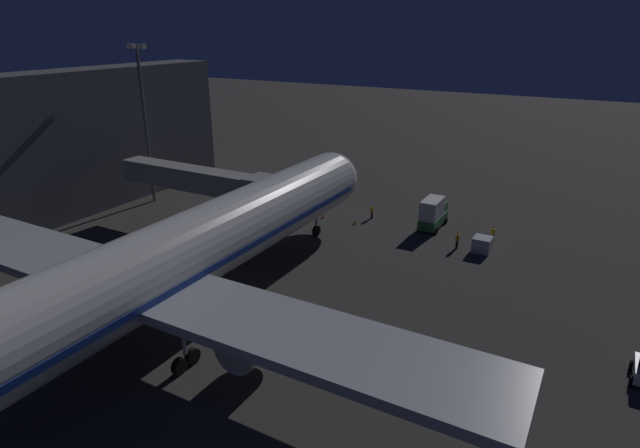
{
  "coord_description": "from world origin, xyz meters",
  "views": [
    {
      "loc": [
        -27.12,
        29.9,
        22.38
      ],
      "look_at": [
        -3.0,
        -13.13,
        3.5
      ],
      "focal_mm": 29.22,
      "sensor_mm": 36.0,
      "label": 1
    }
  ],
  "objects_px": {
    "ground_crew_by_tug": "(493,233)",
    "traffic_cone_nose_starboard": "(323,216)",
    "airliner_at_gate": "(134,281)",
    "jet_bridge": "(208,182)",
    "catering_truck": "(433,213)",
    "apron_floodlight_mast": "(144,115)",
    "ground_crew_by_belt_loader": "(372,211)",
    "traffic_cone_nose_port": "(355,222)",
    "ground_crew_near_nose_gear": "(457,239)",
    "baggage_container_near_belt": "(482,245)"
  },
  "relations": [
    {
      "from": "ground_crew_by_tug",
      "to": "traffic_cone_nose_starboard",
      "type": "height_order",
      "value": "ground_crew_by_tug"
    },
    {
      "from": "airliner_at_gate",
      "to": "jet_bridge",
      "type": "relative_size",
      "value": 3.03
    },
    {
      "from": "jet_bridge",
      "to": "catering_truck",
      "type": "relative_size",
      "value": 3.96
    },
    {
      "from": "airliner_at_gate",
      "to": "apron_floodlight_mast",
      "type": "relative_size",
      "value": 3.22
    },
    {
      "from": "ground_crew_by_belt_loader",
      "to": "traffic_cone_nose_port",
      "type": "height_order",
      "value": "ground_crew_by_belt_loader"
    },
    {
      "from": "jet_bridge",
      "to": "ground_crew_by_tug",
      "type": "relative_size",
      "value": 11.31
    },
    {
      "from": "traffic_cone_nose_starboard",
      "to": "airliner_at_gate",
      "type": "bearing_deg",
      "value": 94.04
    },
    {
      "from": "traffic_cone_nose_port",
      "to": "traffic_cone_nose_starboard",
      "type": "relative_size",
      "value": 1.0
    },
    {
      "from": "ground_crew_near_nose_gear",
      "to": "traffic_cone_nose_starboard",
      "type": "xyz_separation_m",
      "value": [
        17.07,
        -1.22,
        -0.76
      ]
    },
    {
      "from": "catering_truck",
      "to": "traffic_cone_nose_port",
      "type": "distance_m",
      "value": 9.27
    },
    {
      "from": "apron_floodlight_mast",
      "to": "catering_truck",
      "type": "xyz_separation_m",
      "value": [
        -36.14,
        -8.79,
        -9.77
      ]
    },
    {
      "from": "ground_crew_by_belt_loader",
      "to": "traffic_cone_nose_starboard",
      "type": "height_order",
      "value": "ground_crew_by_belt_loader"
    },
    {
      "from": "jet_bridge",
      "to": "traffic_cone_nose_starboard",
      "type": "height_order",
      "value": "jet_bridge"
    },
    {
      "from": "catering_truck",
      "to": "ground_crew_by_belt_loader",
      "type": "bearing_deg",
      "value": 5.01
    },
    {
      "from": "airliner_at_gate",
      "to": "ground_crew_by_belt_loader",
      "type": "distance_m",
      "value": 34.45
    },
    {
      "from": "apron_floodlight_mast",
      "to": "traffic_cone_nose_port",
      "type": "distance_m",
      "value": 30.39
    },
    {
      "from": "airliner_at_gate",
      "to": "ground_crew_by_tug",
      "type": "bearing_deg",
      "value": -118.04
    },
    {
      "from": "ground_crew_near_nose_gear",
      "to": "ground_crew_by_belt_loader",
      "type": "xyz_separation_m",
      "value": [
        11.73,
        -4.06,
        -0.08
      ]
    },
    {
      "from": "apron_floodlight_mast",
      "to": "traffic_cone_nose_starboard",
      "type": "distance_m",
      "value": 26.45
    },
    {
      "from": "catering_truck",
      "to": "apron_floodlight_mast",
      "type": "bearing_deg",
      "value": 13.68
    },
    {
      "from": "traffic_cone_nose_port",
      "to": "ground_crew_near_nose_gear",
      "type": "bearing_deg",
      "value": 174.48
    },
    {
      "from": "baggage_container_near_belt",
      "to": "ground_crew_near_nose_gear",
      "type": "relative_size",
      "value": 1.0
    },
    {
      "from": "traffic_cone_nose_starboard",
      "to": "baggage_container_near_belt",
      "type": "bearing_deg",
      "value": 177.62
    },
    {
      "from": "apron_floodlight_mast",
      "to": "airliner_at_gate",
      "type": "bearing_deg",
      "value": 134.63
    },
    {
      "from": "catering_truck",
      "to": "ground_crew_near_nose_gear",
      "type": "bearing_deg",
      "value": 131.91
    },
    {
      "from": "traffic_cone_nose_starboard",
      "to": "ground_crew_by_tug",
      "type": "bearing_deg",
      "value": -173.38
    },
    {
      "from": "catering_truck",
      "to": "traffic_cone_nose_port",
      "type": "xyz_separation_m",
      "value": [
        8.44,
        3.49,
        -1.56
      ]
    },
    {
      "from": "baggage_container_near_belt",
      "to": "ground_crew_by_tug",
      "type": "distance_m",
      "value": 3.18
    },
    {
      "from": "catering_truck",
      "to": "ground_crew_near_nose_gear",
      "type": "xyz_separation_m",
      "value": [
        -4.23,
        4.71,
        -0.8
      ]
    },
    {
      "from": "jet_bridge",
      "to": "apron_floodlight_mast",
      "type": "xyz_separation_m",
      "value": [
        13.91,
        -4.5,
        5.75
      ]
    },
    {
      "from": "baggage_container_near_belt",
      "to": "traffic_cone_nose_port",
      "type": "distance_m",
      "value": 15.23
    },
    {
      "from": "airliner_at_gate",
      "to": "ground_crew_by_tug",
      "type": "distance_m",
      "value": 38.2
    },
    {
      "from": "traffic_cone_nose_port",
      "to": "traffic_cone_nose_starboard",
      "type": "height_order",
      "value": "same"
    },
    {
      "from": "traffic_cone_nose_starboard",
      "to": "traffic_cone_nose_port",
      "type": "bearing_deg",
      "value": 180.0
    },
    {
      "from": "apron_floodlight_mast",
      "to": "ground_crew_by_tug",
      "type": "distance_m",
      "value": 45.23
    },
    {
      "from": "ground_crew_by_tug",
      "to": "traffic_cone_nose_port",
      "type": "relative_size",
      "value": 3.46
    },
    {
      "from": "airliner_at_gate",
      "to": "traffic_cone_nose_port",
      "type": "distance_m",
      "value": 31.69
    },
    {
      "from": "airliner_at_gate",
      "to": "ground_crew_near_nose_gear",
      "type": "distance_m",
      "value": 33.74
    },
    {
      "from": "jet_bridge",
      "to": "traffic_cone_nose_starboard",
      "type": "bearing_deg",
      "value": -133.75
    },
    {
      "from": "apron_floodlight_mast",
      "to": "baggage_container_near_belt",
      "type": "relative_size",
      "value": 10.77
    },
    {
      "from": "apron_floodlight_mast",
      "to": "ground_crew_by_tug",
      "type": "relative_size",
      "value": 10.65
    },
    {
      "from": "apron_floodlight_mast",
      "to": "ground_crew_near_nose_gear",
      "type": "xyz_separation_m",
      "value": [
        -40.37,
        -4.08,
        -10.57
      ]
    },
    {
      "from": "jet_bridge",
      "to": "traffic_cone_nose_port",
      "type": "distance_m",
      "value": 17.81
    },
    {
      "from": "ground_crew_near_nose_gear",
      "to": "traffic_cone_nose_starboard",
      "type": "height_order",
      "value": "ground_crew_near_nose_gear"
    },
    {
      "from": "ground_crew_by_belt_loader",
      "to": "airliner_at_gate",
      "type": "bearing_deg",
      "value": 84.71
    },
    {
      "from": "airliner_at_gate",
      "to": "jet_bridge",
      "type": "bearing_deg",
      "value": -61.49
    },
    {
      "from": "catering_truck",
      "to": "baggage_container_near_belt",
      "type": "distance_m",
      "value": 8.08
    },
    {
      "from": "apron_floodlight_mast",
      "to": "ground_crew_near_nose_gear",
      "type": "bearing_deg",
      "value": -174.23
    },
    {
      "from": "ground_crew_by_belt_loader",
      "to": "apron_floodlight_mast",
      "type": "bearing_deg",
      "value": 15.86
    },
    {
      "from": "catering_truck",
      "to": "ground_crew_by_tug",
      "type": "height_order",
      "value": "catering_truck"
    }
  ]
}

